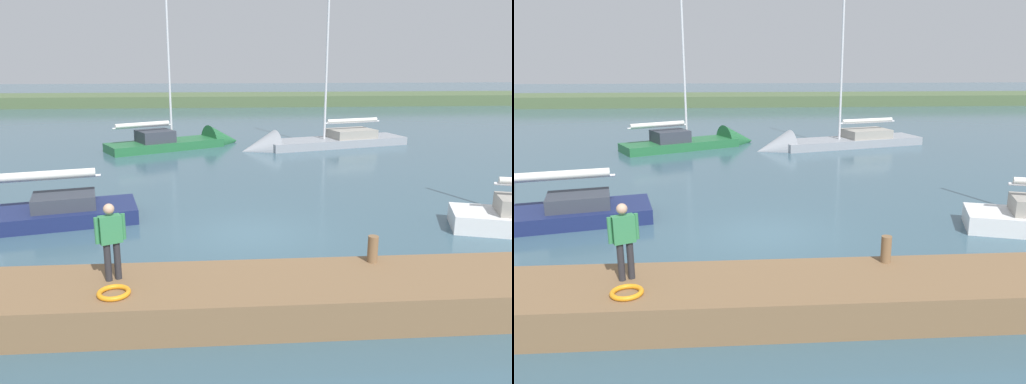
% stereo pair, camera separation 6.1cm
% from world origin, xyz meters
% --- Properties ---
extents(ground_plane, '(200.00, 200.00, 0.00)m').
position_xyz_m(ground_plane, '(0.00, 0.00, 0.00)').
color(ground_plane, '#385666').
extents(far_shoreline, '(180.00, 8.00, 2.40)m').
position_xyz_m(far_shoreline, '(0.00, -46.24, 0.00)').
color(far_shoreline, '#4C603D').
rests_on(far_shoreline, ground_plane).
extents(dock_pier, '(25.04, 2.31, 0.80)m').
position_xyz_m(dock_pier, '(0.00, 5.05, 0.40)').
color(dock_pier, brown).
rests_on(dock_pier, ground_plane).
extents(mooring_post_far, '(0.24, 0.24, 0.62)m').
position_xyz_m(mooring_post_far, '(-2.50, 4.24, 1.11)').
color(mooring_post_far, brown).
rests_on(mooring_post_far, dock_pier).
extents(life_ring_buoy, '(0.66, 0.66, 0.10)m').
position_xyz_m(life_ring_buoy, '(3.04, 5.51, 0.85)').
color(life_ring_buoy, orange).
rests_on(life_ring_buoy, dock_pier).
extents(sailboat_inner_slip, '(10.88, 5.17, 12.27)m').
position_xyz_m(sailboat_inner_slip, '(-4.80, -15.72, 0.11)').
color(sailboat_inner_slip, gray).
rests_on(sailboat_inner_slip, ground_plane).
extents(sailboat_outer_mooring, '(8.49, 5.96, 9.79)m').
position_xyz_m(sailboat_outer_mooring, '(2.73, -16.53, 0.22)').
color(sailboat_outer_mooring, '#236638').
rests_on(sailboat_outer_mooring, ground_plane).
extents(person_on_dock, '(0.58, 0.39, 1.66)m').
position_xyz_m(person_on_dock, '(3.18, 4.77, 1.75)').
color(person_on_dock, '#28282D').
rests_on(person_on_dock, dock_pier).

